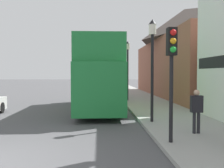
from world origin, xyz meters
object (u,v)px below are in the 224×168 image
object	(u,v)px
tour_bus	(99,80)
pedestrian_second	(197,107)
lamp_post_nearest	(152,51)
lamp_post_second	(128,59)
parked_car_ahead_of_bus	(106,90)
traffic_signal	(172,58)
lamp_post_third	(119,62)

from	to	relation	value
tour_bus	pedestrian_second	bearing A→B (deg)	-65.35
lamp_post_nearest	lamp_post_second	bearing A→B (deg)	90.42
parked_car_ahead_of_bus	pedestrian_second	size ratio (longest dim) A/B	2.61
tour_bus	parked_car_ahead_of_bus	bearing A→B (deg)	84.84
lamp_post_nearest	lamp_post_second	xyz separation A→B (m)	(-0.07, 9.25, 0.11)
parked_car_ahead_of_bus	lamp_post_second	xyz separation A→B (m)	(1.59, -3.59, 2.68)
lamp_post_second	lamp_post_nearest	bearing A→B (deg)	-89.58
tour_bus	traffic_signal	distance (m)	9.01
traffic_signal	lamp_post_second	bearing A→B (deg)	89.76
lamp_post_third	lamp_post_nearest	bearing A→B (deg)	-89.68
lamp_post_nearest	lamp_post_second	world-z (taller)	lamp_post_second
tour_bus	parked_car_ahead_of_bus	size ratio (longest dim) A/B	2.43
lamp_post_nearest	traffic_signal	bearing A→B (deg)	-91.97
tour_bus	parked_car_ahead_of_bus	distance (m)	7.79
pedestrian_second	lamp_post_second	world-z (taller)	lamp_post_second
tour_bus	lamp_post_nearest	bearing A→B (deg)	-65.69
lamp_post_second	lamp_post_third	xyz separation A→B (m)	(-0.04, 9.25, 0.17)
lamp_post_second	traffic_signal	bearing A→B (deg)	-90.24
tour_bus	traffic_signal	world-z (taller)	tour_bus
parked_car_ahead_of_bus	pedestrian_second	distance (m)	15.45
lamp_post_nearest	lamp_post_third	xyz separation A→B (m)	(-0.10, 18.50, 0.29)
parked_car_ahead_of_bus	lamp_post_nearest	world-z (taller)	lamp_post_nearest
pedestrian_second	lamp_post_third	xyz separation A→B (m)	(-1.23, 20.85, 2.47)
traffic_signal	lamp_post_second	world-z (taller)	lamp_post_second
lamp_post_nearest	lamp_post_third	world-z (taller)	lamp_post_third
parked_car_ahead_of_bus	lamp_post_nearest	xyz separation A→B (m)	(1.65, -12.84, 2.57)
tour_bus	lamp_post_second	xyz separation A→B (m)	(2.27, 4.09, 1.54)
lamp_post_second	lamp_post_third	distance (m)	9.25
parked_car_ahead_of_bus	traffic_signal	size ratio (longest dim) A/B	1.15
traffic_signal	lamp_post_third	distance (m)	22.04
tour_bus	pedestrian_second	xyz separation A→B (m)	(3.46, -7.52, -0.76)
tour_bus	pedestrian_second	world-z (taller)	tour_bus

